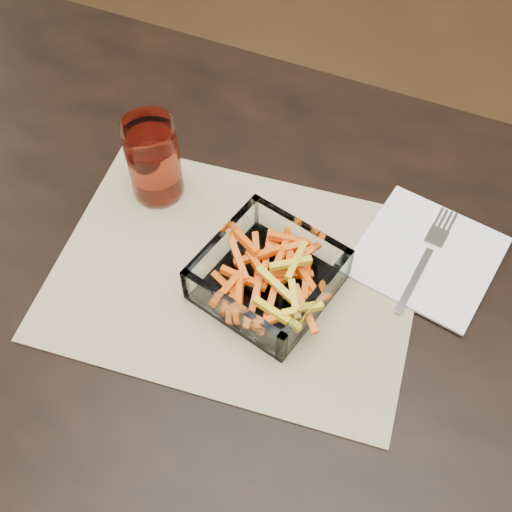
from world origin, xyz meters
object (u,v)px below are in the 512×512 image
(dining_table, at_px, (320,371))
(glass_bowl, at_px, (268,277))
(fork, at_px, (427,255))
(tumbler, at_px, (154,162))

(dining_table, height_order, glass_bowl, glass_bowl)
(glass_bowl, relative_size, fork, 0.99)
(glass_bowl, bearing_deg, tumbler, 156.49)
(dining_table, bearing_deg, tumbler, 156.49)
(dining_table, distance_m, fork, 0.20)
(glass_bowl, distance_m, fork, 0.21)
(tumbler, bearing_deg, dining_table, -23.51)
(dining_table, relative_size, tumbler, 13.13)
(fork, bearing_deg, glass_bowl, -137.84)
(glass_bowl, bearing_deg, dining_table, -23.53)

